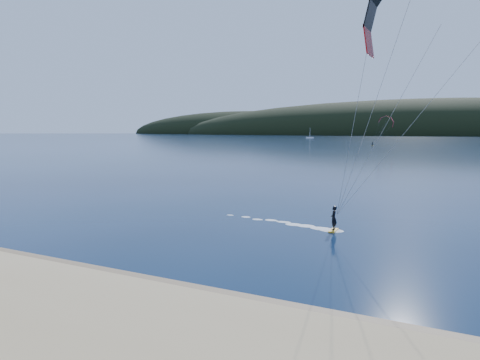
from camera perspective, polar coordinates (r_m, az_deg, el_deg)
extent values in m
plane|color=#071A33|center=(21.72, -24.02, -15.34)|extent=(1800.00, 1800.00, 0.00)
cube|color=#927555|center=(24.57, -15.67, -12.32)|extent=(220.00, 2.50, 0.10)
ellipsoid|color=black|center=(735.49, 21.95, 5.43)|extent=(840.00, 280.00, 110.00)
ellipsoid|color=black|center=(885.92, 0.44, 6.00)|extent=(520.00, 220.00, 90.00)
cube|color=gold|center=(35.45, 11.99, -6.39)|extent=(0.55, 1.55, 0.09)
imported|color=black|center=(35.25, 12.03, -4.83)|extent=(0.48, 0.71, 1.89)
cylinder|color=gray|center=(31.51, 17.90, 5.89)|extent=(0.02, 0.02, 14.99)
cube|color=gold|center=(228.39, 16.77, 4.27)|extent=(1.03, 1.58, 0.09)
imported|color=black|center=(228.35, 16.78, 4.51)|extent=(1.00, 1.11, 1.86)
cylinder|color=gray|center=(224.16, 17.60, 5.76)|extent=(0.02, 0.02, 13.34)
cube|color=white|center=(427.99, 9.03, 5.43)|extent=(7.44, 4.37, 1.24)
cylinder|color=white|center=(427.93, 9.04, 6.08)|extent=(0.18, 0.18, 9.73)
cube|color=white|center=(429.10, 9.10, 6.08)|extent=(0.76, 2.20, 7.08)
cube|color=white|center=(426.59, 8.98, 5.85)|extent=(0.59, 1.70, 4.42)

